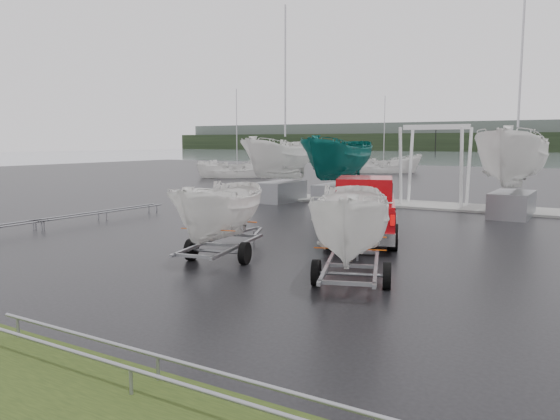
% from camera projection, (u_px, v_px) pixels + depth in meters
% --- Properties ---
extents(ground_plane, '(120.00, 120.00, 0.00)m').
position_uv_depth(ground_plane, '(270.00, 245.00, 17.47)').
color(ground_plane, black).
rests_on(ground_plane, ground).
extents(lake, '(300.00, 300.00, 0.00)m').
position_uv_depth(lake, '(555.00, 159.00, 102.27)').
color(lake, slate).
rests_on(lake, ground).
extents(dock, '(30.00, 3.00, 0.12)m').
position_uv_depth(dock, '(403.00, 204.00, 28.49)').
color(dock, '#999993').
rests_on(dock, ground).
extents(pickup_truck, '(4.02, 6.40, 2.02)m').
position_uv_depth(pickup_truck, '(364.00, 207.00, 18.84)').
color(pickup_truck, maroon).
rests_on(pickup_truck, ground).
extents(trailer_hitched, '(2.35, 3.79, 5.23)m').
position_uv_depth(trailer_hitched, '(353.00, 162.00, 12.25)').
color(trailer_hitched, gray).
rests_on(trailer_hitched, ground).
extents(trailer_parked, '(2.04, 3.77, 4.99)m').
position_uv_depth(trailer_parked, '(219.00, 163.00, 14.81)').
color(trailer_parked, gray).
rests_on(trailer_parked, ground).
extents(boat_hoist, '(3.30, 2.18, 4.12)m').
position_uv_depth(boat_hoist, '(435.00, 154.00, 27.35)').
color(boat_hoist, silver).
rests_on(boat_hoist, ground).
extents(keelboat_0, '(2.39, 3.20, 10.55)m').
position_uv_depth(keelboat_0, '(280.00, 132.00, 29.57)').
color(keelboat_0, gray).
rests_on(keelboat_0, ground).
extents(keelboat_1, '(2.41, 3.20, 7.51)m').
position_uv_depth(keelboat_1, '(339.00, 131.00, 27.97)').
color(keelboat_1, gray).
rests_on(keelboat_1, ground).
extents(keelboat_2, '(2.72, 3.20, 10.90)m').
position_uv_depth(keelboat_2, '(517.00, 117.00, 23.39)').
color(keelboat_2, gray).
rests_on(keelboat_2, ground).
extents(mast_rack_0, '(0.56, 6.50, 0.06)m').
position_uv_depth(mast_rack_0, '(102.00, 212.00, 22.91)').
color(mast_rack_0, gray).
rests_on(mast_rack_0, ground).
extents(mast_rack_2, '(7.00, 0.56, 0.06)m').
position_uv_depth(mast_rack_2, '(145.00, 362.00, 7.31)').
color(mast_rack_2, gray).
rests_on(mast_rack_2, ground).
extents(moored_boat_0, '(3.97, 3.97, 11.69)m').
position_uv_depth(moored_boat_0, '(237.00, 177.00, 50.02)').
color(moored_boat_0, white).
rests_on(moored_boat_0, ground).
extents(moored_boat_1, '(3.95, 3.91, 11.95)m').
position_uv_depth(moored_boat_1, '(383.00, 173.00, 57.58)').
color(moored_boat_1, white).
rests_on(moored_boat_1, ground).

